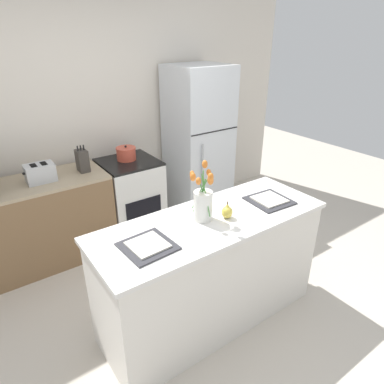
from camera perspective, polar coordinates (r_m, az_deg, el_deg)
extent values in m
plane|color=beige|center=(3.08, 2.86, -19.87)|extent=(10.00, 10.00, 0.00)
cube|color=silver|center=(4.01, -14.96, 12.59)|extent=(5.20, 0.08, 2.70)
cube|color=silver|center=(2.78, 3.06, -13.28)|extent=(1.76, 0.62, 0.91)
cube|color=silver|center=(2.51, 3.31, -4.85)|extent=(1.80, 0.66, 0.03)
cube|color=brown|center=(3.74, -26.25, -5.56)|extent=(1.68, 0.60, 0.86)
cube|color=tan|center=(3.55, -27.62, 0.60)|extent=(1.68, 0.60, 0.03)
cube|color=silver|center=(4.00, -10.05, -1.00)|extent=(0.60, 0.60, 0.86)
cube|color=black|center=(3.83, -10.56, 4.94)|extent=(0.60, 0.60, 0.02)
cube|color=black|center=(3.77, -7.98, -3.14)|extent=(0.42, 0.01, 0.28)
cube|color=silver|center=(4.27, 1.04, 8.16)|extent=(0.68, 0.64, 1.84)
cube|color=black|center=(3.96, 3.87, 10.05)|extent=(0.67, 0.01, 0.01)
cylinder|color=#B2B5B7|center=(4.01, 1.74, 2.51)|extent=(0.02, 0.02, 0.80)
cylinder|color=silver|center=(2.44, 1.85, -2.31)|extent=(0.14, 0.14, 0.22)
cylinder|color=#4C9342|center=(2.42, 2.20, -0.31)|extent=(0.08, 0.03, 0.28)
ellipsoid|color=orange|center=(2.38, 2.85, 3.31)|extent=(0.03, 0.03, 0.05)
cylinder|color=#4C9342|center=(2.41, 1.96, 0.26)|extent=(0.06, 0.05, 0.33)
ellipsoid|color=orange|center=(2.36, 2.15, 4.65)|extent=(0.04, 0.04, 0.06)
cylinder|color=#4C9342|center=(2.42, 1.13, -0.38)|extent=(0.05, 0.10, 0.26)
ellipsoid|color=orange|center=(2.38, 0.00, 3.02)|extent=(0.03, 0.03, 0.05)
cylinder|color=#4C9342|center=(2.40, 1.30, -0.66)|extent=(0.08, 0.06, 0.25)
ellipsoid|color=orange|center=(2.34, 0.15, 2.53)|extent=(0.04, 0.04, 0.06)
cylinder|color=#4C9342|center=(2.39, 1.63, -0.90)|extent=(0.09, 0.04, 0.25)
ellipsoid|color=orange|center=(2.30, 1.08, 1.81)|extent=(0.04, 0.04, 0.05)
cylinder|color=#4C9342|center=(2.37, 2.29, -0.55)|extent=(0.02, 0.13, 0.28)
ellipsoid|color=orange|center=(2.26, 3.14, 2.52)|extent=(0.04, 0.04, 0.06)
cylinder|color=#4C9342|center=(2.41, 2.14, -0.95)|extent=(0.06, 0.07, 0.23)
ellipsoid|color=orange|center=(2.34, 3.15, 1.94)|extent=(0.04, 0.04, 0.07)
ellipsoid|color=#E5CC4C|center=(2.50, 5.86, -3.36)|extent=(0.08, 0.08, 0.09)
cone|color=#E5CC4C|center=(2.48, 5.92, -2.30)|extent=(0.04, 0.04, 0.04)
cylinder|color=brown|center=(2.47, 5.94, -1.80)|extent=(0.01, 0.01, 0.02)
cube|color=#333338|center=(2.21, -7.39, -8.95)|extent=(0.33, 0.33, 0.01)
cube|color=silver|center=(2.20, -7.41, -8.69)|extent=(0.24, 0.24, 0.01)
cube|color=#333338|center=(2.81, 12.75, -1.40)|extent=(0.33, 0.33, 0.01)
cube|color=silver|center=(2.81, 12.77, -1.18)|extent=(0.24, 0.24, 0.01)
cube|color=#B7BABC|center=(3.52, -23.98, 2.91)|extent=(0.26, 0.18, 0.17)
cube|color=black|center=(3.48, -24.94, 4.02)|extent=(0.05, 0.11, 0.01)
cube|color=black|center=(3.49, -23.51, 4.38)|extent=(0.05, 0.11, 0.01)
cube|color=black|center=(3.49, -26.26, 2.74)|extent=(0.02, 0.02, 0.02)
cylinder|color=#CC4C38|center=(3.85, -10.91, 6.21)|extent=(0.21, 0.21, 0.13)
cylinder|color=#CC4C38|center=(3.82, -10.99, 7.20)|extent=(0.22, 0.22, 0.01)
sphere|color=black|center=(3.82, -11.02, 7.47)|extent=(0.02, 0.02, 0.02)
cube|color=#3D3833|center=(3.62, -17.80, 4.98)|extent=(0.10, 0.14, 0.22)
cylinder|color=black|center=(3.57, -18.54, 6.89)|extent=(0.01, 0.01, 0.05)
cylinder|color=black|center=(3.58, -18.08, 7.00)|extent=(0.01, 0.01, 0.05)
cylinder|color=black|center=(3.59, -17.63, 7.10)|extent=(0.01, 0.01, 0.05)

